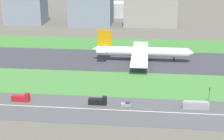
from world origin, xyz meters
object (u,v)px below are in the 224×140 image
(truck_0, at_px, (98,101))
(bus_0, at_px, (196,105))
(traffic_light, at_px, (209,94))
(office_tower, at_px, (150,11))
(truck_1, at_px, (21,98))
(car_0, at_px, (126,104))
(fuel_tank_west, at_px, (118,9))
(terminal_building, at_px, (25,6))
(airliner, at_px, (140,52))

(truck_0, bearing_deg, bus_0, 0.00)
(truck_0, xyz_separation_m, traffic_light, (50.79, 7.99, 2.62))
(bus_0, xyz_separation_m, office_tower, (-19.73, 182.00, 11.87))
(truck_1, height_order, truck_0, same)
(car_0, bearing_deg, fuel_tank_west, 95.92)
(traffic_light, xyz_separation_m, fuel_tank_west, (-61.38, 219.01, 3.43))
(truck_1, relative_size, fuel_tank_west, 0.35)
(terminal_building, xyz_separation_m, office_tower, (121.75, 0.00, -2.64))
(airliner, distance_m, traffic_light, 68.59)
(truck_1, bearing_deg, car_0, 0.00)
(traffic_light, height_order, office_tower, office_tower)
(airliner, xyz_separation_m, terminal_building, (-115.30, 114.00, 10.10))
(car_0, relative_size, bus_0, 0.38)
(car_0, distance_m, office_tower, 182.79)
(truck_0, relative_size, terminal_building, 0.22)
(bus_0, bearing_deg, office_tower, 96.19)
(car_0, bearing_deg, bus_0, -0.00)
(bus_0, bearing_deg, truck_0, 180.00)
(truck_0, xyz_separation_m, terminal_building, (-97.68, 182.00, 14.66))
(airliner, relative_size, truck_1, 7.74)
(office_tower, bearing_deg, truck_1, -108.38)
(fuel_tank_west, bearing_deg, bus_0, -76.53)
(terminal_building, bearing_deg, airliner, -44.68)
(truck_0, bearing_deg, truck_1, 180.00)
(truck_0, bearing_deg, terminal_building, 118.22)
(truck_0, xyz_separation_m, office_tower, (24.07, 182.00, 12.02))
(airliner, distance_m, terminal_building, 162.45)
(truck_0, bearing_deg, car_0, 0.00)
(terminal_building, distance_m, office_tower, 121.78)
(traffic_light, bearing_deg, truck_1, -174.76)
(traffic_light, bearing_deg, truck_0, -171.06)
(truck_0, xyz_separation_m, bus_0, (43.80, 0.00, 0.15))
(truck_0, relative_size, fuel_tank_west, 0.35)
(airliner, bearing_deg, bus_0, -68.94)
(office_tower, relative_size, fuel_tank_west, 2.07)
(bus_0, height_order, terminal_building, terminal_building)
(airliner, bearing_deg, fuel_tank_west, 100.06)
(truck_1, distance_m, terminal_building, 192.60)
(truck_1, bearing_deg, office_tower, 71.62)
(truck_0, distance_m, bus_0, 43.80)
(car_0, relative_size, fuel_tank_west, 0.19)
(office_tower, bearing_deg, airliner, -93.24)
(airliner, height_order, car_0, airliner)
(bus_0, relative_size, terminal_building, 0.31)
(airliner, distance_m, fuel_tank_west, 161.49)
(truck_0, height_order, traffic_light, traffic_light)
(bus_0, xyz_separation_m, terminal_building, (-141.48, 182.00, 14.52))
(bus_0, bearing_deg, truck_1, 180.00)
(airliner, height_order, office_tower, office_tower)
(truck_0, height_order, fuel_tank_west, fuel_tank_west)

